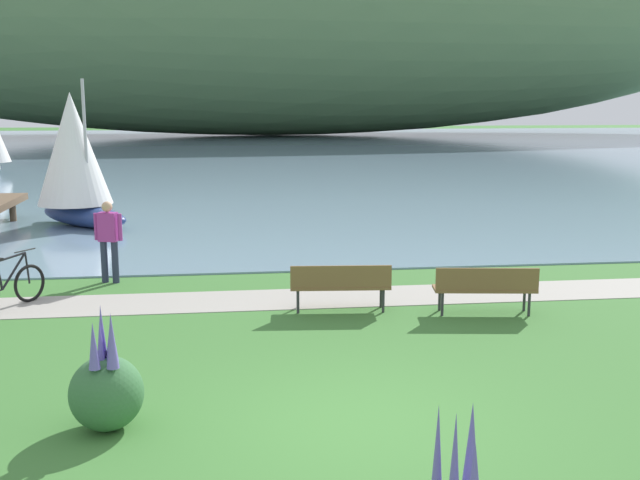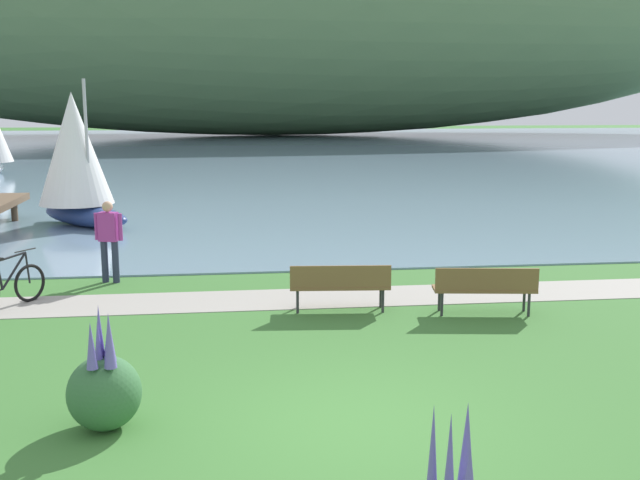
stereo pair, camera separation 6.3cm
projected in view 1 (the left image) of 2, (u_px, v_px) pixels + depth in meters
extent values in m
plane|color=#3D7533|center=(354.00, 425.00, 8.86)|extent=(200.00, 200.00, 0.00)
cube|color=#7A99B2|center=(245.00, 151.00, 55.69)|extent=(180.00, 80.00, 0.04)
ellipsoid|color=#567A4C|center=(270.00, 17.00, 78.02)|extent=(104.97, 28.00, 24.29)
cube|color=#A39E93|center=(304.00, 298.00, 14.48)|extent=(60.00, 1.50, 0.01)
cube|color=brown|center=(340.00, 286.00, 13.61)|extent=(1.83, 0.63, 0.05)
cube|color=brown|center=(341.00, 277.00, 13.36)|extent=(1.80, 0.19, 0.40)
cylinder|color=#2D2D33|center=(298.00, 296.00, 13.78)|extent=(0.05, 0.05, 0.45)
cylinder|color=#2D2D33|center=(381.00, 295.00, 13.85)|extent=(0.05, 0.05, 0.45)
cylinder|color=#2D2D33|center=(298.00, 301.00, 13.45)|extent=(0.05, 0.05, 0.45)
cylinder|color=#2D2D33|center=(383.00, 300.00, 13.52)|extent=(0.05, 0.05, 0.45)
cube|color=brown|center=(484.00, 289.00, 13.42)|extent=(1.85, 0.72, 0.05)
cube|color=brown|center=(487.00, 279.00, 13.17)|extent=(1.79, 0.28, 0.40)
cylinder|color=#2D2D33|center=(440.00, 298.00, 13.63)|extent=(0.05, 0.05, 0.45)
cylinder|color=#2D2D33|center=(524.00, 299.00, 13.62)|extent=(0.05, 0.05, 0.45)
cylinder|color=#2D2D33|center=(442.00, 303.00, 13.30)|extent=(0.05, 0.05, 0.45)
cylinder|color=#2D2D33|center=(529.00, 304.00, 13.28)|extent=(0.05, 0.05, 0.45)
torus|color=black|center=(30.00, 283.00, 14.19)|extent=(0.45, 0.63, 0.72)
cylinder|color=black|center=(14.00, 271.00, 13.84)|extent=(0.37, 0.53, 0.61)
cylinder|color=black|center=(11.00, 257.00, 13.75)|extent=(0.40, 0.57, 0.09)
cylinder|color=black|center=(27.00, 268.00, 14.11)|extent=(0.08, 0.09, 0.60)
cylinder|color=black|center=(25.00, 250.00, 14.03)|extent=(0.29, 0.41, 0.02)
cylinder|color=#282D47|center=(104.00, 262.00, 15.71)|extent=(0.14, 0.14, 0.88)
cylinder|color=#282D47|center=(115.00, 262.00, 15.67)|extent=(0.14, 0.14, 0.88)
cube|color=#9E338C|center=(108.00, 227.00, 15.55)|extent=(0.43, 0.32, 0.60)
sphere|color=tan|center=(107.00, 207.00, 15.47)|extent=(0.22, 0.22, 0.22)
cylinder|color=#9E338C|center=(96.00, 227.00, 15.59)|extent=(0.09, 0.09, 0.56)
cylinder|color=#9E338C|center=(120.00, 227.00, 15.51)|extent=(0.09, 0.09, 0.56)
ellipsoid|color=#386B3D|center=(107.00, 393.00, 8.68)|extent=(0.85, 0.85, 0.87)
cylinder|color=#386B3D|center=(113.00, 366.00, 8.66)|extent=(0.02, 0.02, 0.12)
cone|color=#6B5BB7|center=(111.00, 340.00, 8.60)|extent=(0.14, 0.14, 0.50)
cylinder|color=#386B3D|center=(113.00, 373.00, 8.42)|extent=(0.02, 0.02, 0.12)
cone|color=#6B5BB7|center=(112.00, 341.00, 8.35)|extent=(0.14, 0.14, 0.64)
cylinder|color=#386B3D|center=(102.00, 368.00, 8.58)|extent=(0.02, 0.02, 0.12)
cone|color=#6B5BB7|center=(100.00, 342.00, 8.52)|extent=(0.10, 0.10, 0.49)
cylinder|color=#386B3D|center=(113.00, 368.00, 8.59)|extent=(0.02, 0.02, 0.12)
cone|color=#6B5BB7|center=(111.00, 340.00, 8.53)|extent=(0.14, 0.14, 0.55)
cylinder|color=#386B3D|center=(103.00, 366.00, 8.66)|extent=(0.02, 0.02, 0.12)
cone|color=#6B5BB7|center=(102.00, 333.00, 8.59)|extent=(0.12, 0.12, 0.66)
cylinder|color=#386B3D|center=(95.00, 374.00, 8.39)|extent=(0.02, 0.02, 0.12)
cone|color=#6B5BB7|center=(93.00, 346.00, 8.32)|extent=(0.13, 0.13, 0.54)
cone|color=#6B5BB7|center=(438.00, 450.00, 6.00)|extent=(0.10, 0.10, 0.79)
cone|color=#6B5BB7|center=(455.00, 459.00, 5.88)|extent=(0.10, 0.10, 0.77)
cone|color=#6B5BB7|center=(471.00, 449.00, 6.00)|extent=(0.15, 0.15, 0.80)
ellipsoid|color=navy|center=(84.00, 216.00, 22.48)|extent=(3.38, 3.28, 0.64)
cylinder|color=#B2B2B2|center=(86.00, 143.00, 21.91)|extent=(0.09, 0.09, 3.68)
cone|color=white|center=(73.00, 149.00, 22.32)|extent=(3.09, 3.09, 3.31)
cylinder|color=brown|center=(13.00, 213.00, 23.44)|extent=(0.20, 0.20, 0.60)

